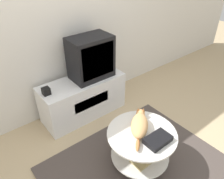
{
  "coord_description": "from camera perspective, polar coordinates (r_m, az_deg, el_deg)",
  "views": [
    {
      "loc": [
        -1.15,
        -0.97,
        2.03
      ],
      "look_at": [
        0.15,
        0.66,
        0.65
      ],
      "focal_mm": 35.0,
      "sensor_mm": 36.0,
      "label": 1
    }
  ],
  "objects": [
    {
      "name": "ground_plane",
      "position": [
        2.52,
        7.15,
        -20.26
      ],
      "size": [
        12.0,
        12.0,
        0.0
      ],
      "primitive_type": "plane",
      "color": "tan"
    },
    {
      "name": "rug",
      "position": [
        2.52,
        7.17,
        -20.13
      ],
      "size": [
        1.82,
        1.49,
        0.02
      ],
      "color": "#4C423D",
      "rests_on": "ground_plane"
    },
    {
      "name": "wall_back",
      "position": [
        2.82,
        -13.78,
        17.7
      ],
      "size": [
        8.0,
        0.05,
        2.6
      ],
      "color": "silver",
      "rests_on": "ground_plane"
    },
    {
      "name": "coffee_table",
      "position": [
        2.34,
        7.54,
        -13.97
      ],
      "size": [
        0.7,
        0.7,
        0.45
      ],
      "color": "#B2B2B7",
      "rests_on": "rug"
    },
    {
      "name": "speaker",
      "position": [
        2.69,
        -16.84,
        -0.43
      ],
      "size": [
        0.09,
        0.09,
        0.09
      ],
      "color": "black",
      "rests_on": "tv_stand"
    },
    {
      "name": "tv",
      "position": [
        2.84,
        -5.56,
        8.28
      ],
      "size": [
        0.55,
        0.35,
        0.56
      ],
      "color": "black",
      "rests_on": "tv_stand"
    },
    {
      "name": "tv_stand",
      "position": [
        3.04,
        -7.54,
        -2.08
      ],
      "size": [
        1.15,
        0.45,
        0.55
      ],
      "color": "white",
      "rests_on": "ground_plane"
    },
    {
      "name": "dvd_box",
      "position": [
        2.16,
        11.89,
        -12.71
      ],
      "size": [
        0.26,
        0.16,
        0.05
      ],
      "color": "black",
      "rests_on": "coffee_table"
    },
    {
      "name": "cat",
      "position": [
        2.23,
        7.21,
        -9.03
      ],
      "size": [
        0.44,
        0.4,
        0.13
      ],
      "rotation": [
        0.0,
        0.0,
        0.74
      ],
      "color": "tan",
      "rests_on": "coffee_table"
    }
  ]
}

